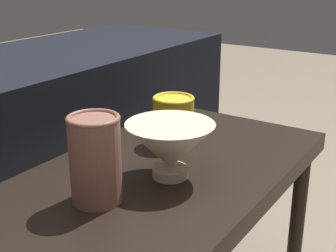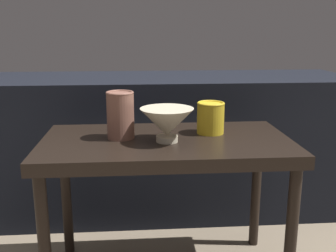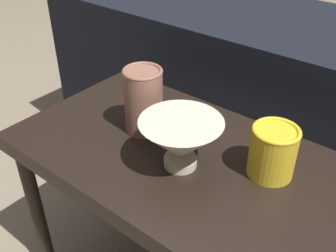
{
  "view_description": "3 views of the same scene",
  "coord_description": "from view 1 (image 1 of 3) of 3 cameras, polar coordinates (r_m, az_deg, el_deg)",
  "views": [
    {
      "loc": [
        -0.67,
        -0.47,
        0.88
      ],
      "look_at": [
        0.02,
        -0.01,
        0.58
      ],
      "focal_mm": 50.0,
      "sensor_mm": 36.0,
      "label": 1
    },
    {
      "loc": [
        -0.09,
        -1.2,
        0.84
      ],
      "look_at": [
        0.0,
        -0.02,
        0.54
      ],
      "focal_mm": 42.0,
      "sensor_mm": 36.0,
      "label": 2
    },
    {
      "loc": [
        0.37,
        -0.53,
        1.01
      ],
      "look_at": [
        -0.03,
        -0.03,
        0.57
      ],
      "focal_mm": 42.0,
      "sensor_mm": 36.0,
      "label": 3
    }
  ],
  "objects": [
    {
      "name": "table",
      "position": [
        0.93,
        -1.49,
        -8.84
      ],
      "size": [
        0.79,
        0.42,
        0.49
      ],
      "color": "black",
      "rests_on": "ground_plane"
    },
    {
      "name": "bowl",
      "position": [
        0.86,
        0.37,
        -2.48
      ],
      "size": [
        0.17,
        0.17,
        0.11
      ],
      "color": "beige",
      "rests_on": "table"
    },
    {
      "name": "vase_textured_left",
      "position": [
        0.78,
        -8.85,
        -3.88
      ],
      "size": [
        0.09,
        0.09,
        0.15
      ],
      "color": "brown",
      "rests_on": "table"
    },
    {
      "name": "vase_colorful_right",
      "position": [
        1.03,
        0.67,
        0.9
      ],
      "size": [
        0.09,
        0.09,
        0.11
      ],
      "color": "gold",
      "rests_on": "table"
    }
  ]
}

